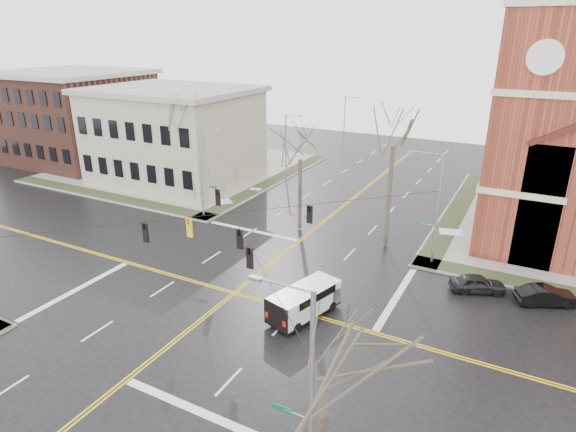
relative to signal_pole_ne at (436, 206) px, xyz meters
The scene contains 19 objects.
ground 16.88m from the signal_pole_ne, 134.55° to the right, with size 120.00×120.00×0.00m, color black.
sidewalks 16.86m from the signal_pole_ne, 134.55° to the right, with size 80.00×80.00×0.17m.
road_markings 16.88m from the signal_pole_ne, 134.55° to the right, with size 100.00×100.00×0.01m.
civic_building_a 34.39m from the signal_pole_ne, 165.69° to the left, with size 18.00×14.00×11.00m, color gray.
civic_building_b 54.36m from the signal_pole_ne, 168.86° to the left, with size 18.00×16.00×12.00m, color #572E24.
signal_pole_ne is the anchor object (origin of this frame).
signal_pole_nw 22.64m from the signal_pole_ne, behind, with size 2.75×0.22×9.00m.
signal_pole_se 23.00m from the signal_pole_ne, 90.00° to the right, with size 2.75×0.22×9.00m.
span_wires 16.19m from the signal_pole_ne, 134.55° to the right, with size 23.02×23.02×0.03m.
traffic_signals 16.63m from the signal_pole_ne, 132.94° to the right, with size 8.21×8.26×1.30m.
streetlight_north_a 27.48m from the signal_pole_ne, 143.10° to the left, with size 2.30×0.20×8.00m.
streetlight_north_b 42.61m from the signal_pole_ne, 121.05° to the left, with size 2.30×0.20×8.00m.
cargo_van 13.38m from the signal_pole_ne, 115.38° to the right, with size 3.46×5.68×2.03m.
parked_car_a 6.66m from the signal_pole_ne, 36.87° to the right, with size 1.55×3.86×1.31m, color black.
parked_car_b 9.91m from the signal_pole_ne, 17.37° to the right, with size 1.40×4.03×1.33m, color black.
tree_nw_far 25.86m from the signal_pole_ne, behind, with size 4.00×4.00×12.76m.
tree_nw_near 12.86m from the signal_pole_ne, behind, with size 4.00×4.00×10.02m.
tree_ne 6.41m from the signal_pole_ne, 158.80° to the left, with size 4.00×4.00×13.18m.
tree_se 25.13m from the signal_pole_ne, 86.49° to the right, with size 4.00×4.00×10.14m.
Camera 1 is at (17.67, -25.04, 17.66)m, focal length 30.00 mm.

